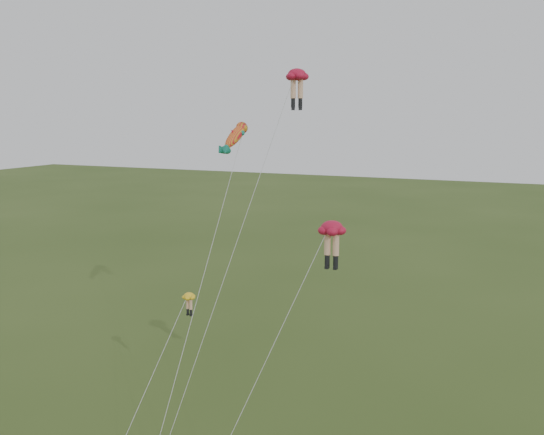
% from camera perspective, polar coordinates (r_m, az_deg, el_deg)
% --- Properties ---
extents(legs_kite_red_high, '(5.03, 10.90, 21.23)m').
position_cam_1_polar(legs_kite_red_high, '(38.51, 2.19, 12.56)').
color(legs_kite_red_high, '#B31230').
rests_on(legs_kite_red_high, ground).
extents(legs_kite_red_mid, '(5.30, 6.61, 12.83)m').
position_cam_1_polar(legs_kite_red_mid, '(32.47, 5.53, -1.57)').
color(legs_kite_red_mid, '#B31230').
rests_on(legs_kite_red_mid, ground).
extents(legs_kite_yellow, '(1.30, 7.17, 7.44)m').
position_cam_1_polar(legs_kite_yellow, '(38.33, -8.15, -8.20)').
color(legs_kite_yellow, yellow).
rests_on(legs_kite_yellow, ground).
extents(fish_kite, '(2.60, 15.22, 18.13)m').
position_cam_1_polar(fish_kite, '(42.45, -3.47, 7.57)').
color(fish_kite, orange).
rests_on(fish_kite, ground).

